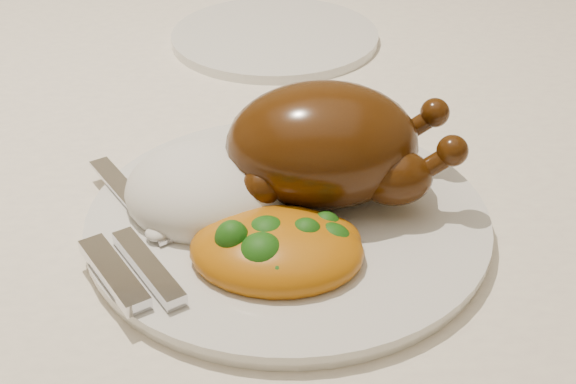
{
  "coord_description": "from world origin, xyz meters",
  "views": [
    {
      "loc": [
        0.14,
        -0.68,
        1.12
      ],
      "look_at": [
        0.16,
        -0.19,
        0.8
      ],
      "focal_mm": 50.0,
      "sensor_mm": 36.0,
      "label": 1
    }
  ],
  "objects_px": {
    "dining_table": "(123,205)",
    "dinner_plate": "(288,221)",
    "roast_chicken": "(328,145)",
    "side_plate": "(275,37)"
  },
  "relations": [
    {
      "from": "dinner_plate",
      "to": "roast_chicken",
      "type": "distance_m",
      "value": 0.06
    },
    {
      "from": "roast_chicken",
      "to": "side_plate",
      "type": "bearing_deg",
      "value": 94.15
    },
    {
      "from": "dinner_plate",
      "to": "side_plate",
      "type": "bearing_deg",
      "value": 89.78
    },
    {
      "from": "dining_table",
      "to": "side_plate",
      "type": "bearing_deg",
      "value": 47.14
    },
    {
      "from": "dining_table",
      "to": "roast_chicken",
      "type": "height_order",
      "value": "roast_chicken"
    },
    {
      "from": "dining_table",
      "to": "dinner_plate",
      "type": "xyz_separation_m",
      "value": [
        0.16,
        -0.19,
        0.11
      ]
    },
    {
      "from": "dinner_plate",
      "to": "side_plate",
      "type": "relative_size",
      "value": 1.27
    },
    {
      "from": "dining_table",
      "to": "side_plate",
      "type": "height_order",
      "value": "side_plate"
    },
    {
      "from": "dining_table",
      "to": "roast_chicken",
      "type": "distance_m",
      "value": 0.3
    },
    {
      "from": "dining_table",
      "to": "dinner_plate",
      "type": "distance_m",
      "value": 0.27
    }
  ]
}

